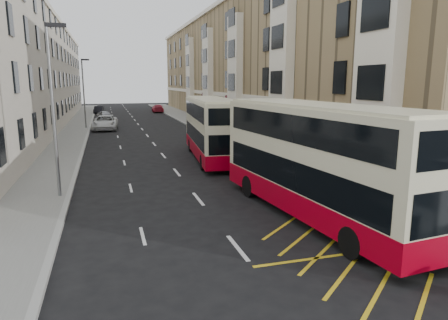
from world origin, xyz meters
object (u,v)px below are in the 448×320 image
object	(u,v)px
pedestrian_far	(432,218)
white_van	(105,123)
double_decker_rear	(211,129)
car_dark	(99,110)
street_lamp_far	(84,90)
double_decker_front	(317,161)
car_silver	(105,116)
street_lamp_near	(53,102)
car_red	(158,108)

from	to	relation	value
pedestrian_far	white_van	size ratio (longest dim) A/B	0.29
double_decker_rear	car_dark	xyz separation A→B (m)	(-8.38, 46.41, -1.57)
street_lamp_far	pedestrian_far	size ratio (longest dim) A/B	4.66
pedestrian_far	double_decker_front	bearing A→B (deg)	-49.61
double_decker_front	car_silver	xyz separation A→B (m)	(-8.24, 46.94, -1.71)
white_van	car_dark	bearing A→B (deg)	95.89
pedestrian_far	street_lamp_far	bearing A→B (deg)	-62.98
pedestrian_far	white_van	distance (m)	39.82
street_lamp_far	car_silver	bearing A→B (deg)	78.83
street_lamp_near	car_dark	distance (m)	54.12
double_decker_rear	car_dark	world-z (taller)	double_decker_rear
street_lamp_near	double_decker_front	distance (m)	12.20
street_lamp_far	car_silver	distance (m)	11.88
double_decker_front	car_silver	world-z (taller)	double_decker_front
street_lamp_near	pedestrian_far	distance (m)	16.42
street_lamp_near	car_dark	bearing A→B (deg)	88.78
car_silver	pedestrian_far	bearing A→B (deg)	-95.79
white_van	car_red	distance (m)	27.37
street_lamp_far	double_decker_front	world-z (taller)	street_lamp_far
street_lamp_near	car_silver	size ratio (longest dim) A/B	2.00
double_decker_front	car_red	distance (m)	60.35
car_dark	car_red	xyz separation A→B (m)	(10.40, 0.40, 0.04)
double_decker_front	white_van	size ratio (longest dim) A/B	2.00
car_red	double_decker_rear	bearing A→B (deg)	90.58
car_silver	car_red	size ratio (longest dim) A/B	0.82
double_decker_front	white_van	bearing A→B (deg)	97.68
car_dark	car_red	world-z (taller)	car_red
white_van	car_dark	distance (m)	25.34
street_lamp_near	car_red	world-z (taller)	street_lamp_near
double_decker_rear	car_silver	bearing A→B (deg)	107.89
double_decker_rear	white_van	distance (m)	22.38
pedestrian_far	car_dark	size ratio (longest dim) A/B	0.43
double_decker_front	car_dark	xyz separation A→B (m)	(-9.26, 59.92, -1.73)
white_van	street_lamp_far	bearing A→B (deg)	151.64
car_dark	car_red	bearing A→B (deg)	8.01
pedestrian_far	car_silver	xyz separation A→B (m)	(-10.53, 50.74, -0.33)
double_decker_rear	street_lamp_near	bearing A→B (deg)	-136.08
pedestrian_far	white_van	world-z (taller)	pedestrian_far
double_decker_front	white_van	xyz separation A→B (m)	(-8.25, 34.60, -1.56)
pedestrian_far	car_red	distance (m)	64.13
street_lamp_far	double_decker_rear	size ratio (longest dim) A/B	0.71
double_decker_front	white_van	distance (m)	35.61
double_decker_rear	car_dark	bearing A→B (deg)	105.71
street_lamp_far	white_van	distance (m)	4.58
double_decker_rear	white_van	size ratio (longest dim) A/B	1.88
pedestrian_far	car_dark	world-z (taller)	pedestrian_far
white_van	car_dark	xyz separation A→B (m)	(-1.01, 25.32, -0.17)
car_red	car_dark	bearing A→B (deg)	5.25
street_lamp_far	car_silver	xyz separation A→B (m)	(2.17, 10.99, -3.95)
double_decker_rear	car_dark	size ratio (longest dim) A/B	2.78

